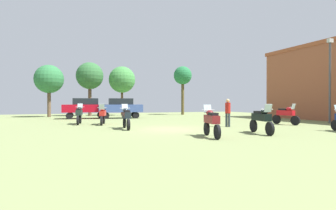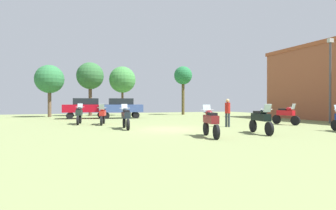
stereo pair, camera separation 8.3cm
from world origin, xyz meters
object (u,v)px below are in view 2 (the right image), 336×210
at_px(tree_3, 183,76).
at_px(tree_6, 49,79).
at_px(tree_2, 122,80).
at_px(motorcycle_6, 79,114).
at_px(lamp_post, 330,76).
at_px(motorcycle_2, 286,114).
at_px(car_3, 86,107).
at_px(car_2, 121,107).
at_px(person_1, 228,110).
at_px(motorcycle_1, 261,119).
at_px(tree_4, 90,76).
at_px(motorcycle_7, 103,114).
at_px(motorcycle_5, 126,117).
at_px(motorcycle_3, 211,121).

xyz_separation_m(tree_3, tree_6, (-16.16, 0.01, -0.92)).
relative_size(tree_2, tree_6, 1.06).
xyz_separation_m(motorcycle_6, lamp_post, (17.93, -5.90, 2.88)).
bearing_deg(motorcycle_2, car_3, -56.30).
bearing_deg(car_3, car_2, -97.38).
bearing_deg(car_3, motorcycle_6, 176.10).
bearing_deg(motorcycle_6, person_1, -24.23).
bearing_deg(car_3, lamp_post, -123.62).
bearing_deg(lamp_post, motorcycle_1, -159.10).
bearing_deg(tree_2, tree_4, 175.37).
distance_m(motorcycle_1, tree_3, 22.38).
relative_size(tree_4, tree_6, 1.12).
bearing_deg(motorcycle_7, car_3, -72.55).
bearing_deg(person_1, motorcycle_2, 48.14).
distance_m(motorcycle_7, tree_3, 18.00).
relative_size(motorcycle_7, car_2, 0.50).
relative_size(car_3, tree_2, 0.73).
bearing_deg(lamp_post, tree_6, 139.43).
bearing_deg(tree_4, motorcycle_6, -98.28).
xyz_separation_m(motorcycle_2, car_2, (-9.38, 12.18, 0.44)).
bearing_deg(motorcycle_1, car_3, -54.06).
height_order(motorcycle_7, tree_4, tree_4).
xyz_separation_m(motorcycle_7, car_3, (-0.59, 8.08, 0.44)).
height_order(tree_6, lamp_post, lamp_post).
height_order(tree_3, tree_4, tree_4).
bearing_deg(motorcycle_5, motorcycle_1, -36.32).
height_order(tree_2, tree_4, tree_4).
bearing_deg(motorcycle_7, motorcycle_2, 171.82).
bearing_deg(car_2, motorcycle_1, -159.98).
bearing_deg(tree_6, motorcycle_3, -70.19).
xyz_separation_m(tree_3, tree_4, (-11.75, 1.04, -0.31)).
height_order(motorcycle_6, person_1, person_1).
bearing_deg(motorcycle_2, lamp_post, 167.25).
bearing_deg(person_1, lamp_post, 47.34).
height_order(motorcycle_1, car_2, car_2).
relative_size(motorcycle_2, tree_3, 0.33).
xyz_separation_m(tree_4, tree_6, (-4.41, -1.03, -0.61)).
relative_size(motorcycle_6, tree_6, 0.38).
relative_size(person_1, tree_4, 0.28).
relative_size(person_1, tree_3, 0.28).
xyz_separation_m(motorcycle_1, tree_2, (-2.49, 22.01, 3.68)).
height_order(motorcycle_3, motorcycle_5, motorcycle_5).
distance_m(car_2, tree_6, 9.14).
distance_m(tree_6, lamp_post, 26.99).
relative_size(motorcycle_2, motorcycle_6, 0.96).
height_order(motorcycle_5, tree_2, tree_2).
distance_m(motorcycle_2, motorcycle_5, 11.32).
bearing_deg(person_1, motorcycle_5, -141.01).
bearing_deg(lamp_post, motorcycle_3, -162.89).
xyz_separation_m(motorcycle_2, tree_4, (-11.84, 18.45, 4.02)).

